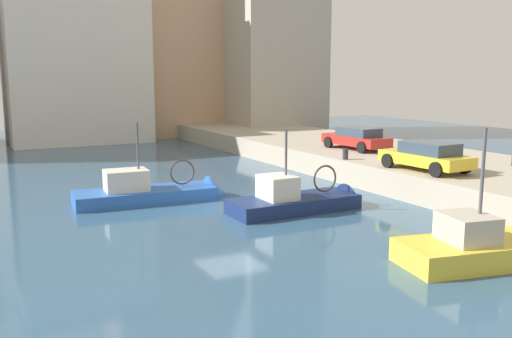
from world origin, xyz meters
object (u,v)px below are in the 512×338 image
fishing_boat_navy (303,207)px  mooring_bollard_mid (345,154)px  parked_car_yellow (427,156)px  fishing_boat_blue (155,198)px  parked_car_red (357,138)px  fishing_boat_yellow (503,256)px

fishing_boat_navy → mooring_bollard_mid: (5.00, 3.82, 1.34)m
fishing_boat_navy → parked_car_yellow: size_ratio=1.44×
fishing_boat_blue → mooring_bollard_mid: 9.83m
parked_car_red → fishing_boat_yellow: bearing=-112.6°
mooring_bollard_mid → fishing_boat_navy: bearing=-142.6°
fishing_boat_yellow → parked_car_red: 15.90m
fishing_boat_blue → fishing_boat_navy: bearing=-43.0°
fishing_boat_yellow → fishing_boat_blue: bearing=117.9°
fishing_boat_blue → mooring_bollard_mid: size_ratio=12.46×
fishing_boat_blue → parked_car_yellow: fishing_boat_blue is taller
fishing_boat_blue → parked_car_yellow: 12.03m
parked_car_red → mooring_bollard_mid: parked_car_red is taller
fishing_boat_blue → fishing_boat_yellow: 14.00m
fishing_boat_blue → parked_car_yellow: (10.82, -4.95, 1.73)m
fishing_boat_navy → parked_car_yellow: fishing_boat_navy is taller
fishing_boat_yellow → fishing_boat_navy: 8.18m
parked_car_yellow → mooring_bollard_mid: parked_car_yellow is taller
fishing_boat_blue → fishing_boat_yellow: bearing=-62.1°
fishing_boat_yellow → parked_car_yellow: fishing_boat_yellow is taller
fishing_boat_yellow → mooring_bollard_mid: 12.28m
fishing_boat_yellow → parked_car_yellow: 8.74m
fishing_boat_blue → fishing_boat_navy: (4.72, -4.40, -0.00)m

